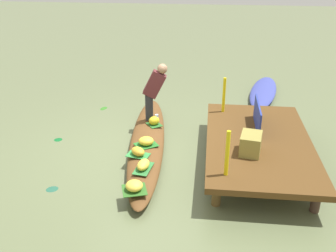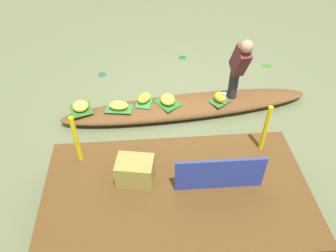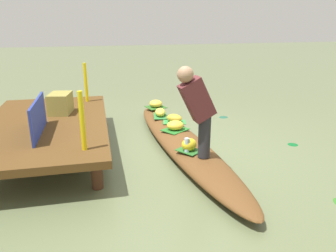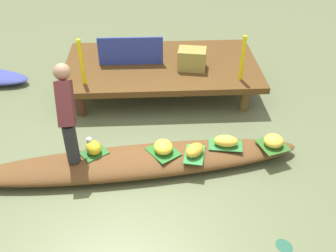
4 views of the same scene
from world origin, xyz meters
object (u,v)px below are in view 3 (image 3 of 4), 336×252
at_px(water_bottle, 187,145).
at_px(banana_bunch_1, 156,104).
at_px(banana_bunch_4, 160,112).
at_px(market_banner, 38,117).
at_px(banana_bunch_2, 174,118).
at_px(banana_bunch_3, 189,145).
at_px(vendor_boat, 183,144).
at_px(produce_crate, 60,103).
at_px(vendor_person, 197,107).
at_px(banana_bunch_0, 175,125).

bearing_deg(water_bottle, banana_bunch_1, -0.26).
distance_m(banana_bunch_4, market_banner, 2.33).
distance_m(banana_bunch_1, banana_bunch_2, 1.06).
height_order(banana_bunch_3, banana_bunch_4, banana_bunch_3).
height_order(vendor_boat, produce_crate, produce_crate).
distance_m(banana_bunch_2, banana_bunch_4, 0.46).
bearing_deg(market_banner, banana_bunch_3, -102.05).
xyz_separation_m(banana_bunch_3, produce_crate, (1.43, 1.78, 0.32)).
relative_size(vendor_boat, produce_crate, 9.78).
bearing_deg(banana_bunch_1, vendor_person, -178.66).
xyz_separation_m(banana_bunch_3, market_banner, (0.44, 1.98, 0.39)).
bearing_deg(banana_bunch_2, banana_bunch_1, 7.30).
distance_m(banana_bunch_2, banana_bunch_3, 1.28).
distance_m(vendor_boat, market_banner, 2.12).
distance_m(water_bottle, market_banner, 2.03).
distance_m(banana_bunch_0, vendor_person, 1.28).
bearing_deg(water_bottle, market_banner, 75.72).
relative_size(banana_bunch_1, banana_bunch_3, 1.16).
xyz_separation_m(banana_bunch_4, vendor_person, (-1.95, -0.09, 0.61)).
bearing_deg(vendor_person, market_banner, 71.10).
height_order(banana_bunch_2, vendor_person, vendor_person).
height_order(vendor_boat, banana_bunch_3, banana_bunch_3).
height_order(banana_bunch_1, vendor_person, vendor_person).
height_order(vendor_person, produce_crate, vendor_person).
xyz_separation_m(banana_bunch_1, produce_crate, (-0.90, 1.75, 0.33)).
xyz_separation_m(banana_bunch_4, produce_crate, (-0.28, 1.72, 0.34)).
xyz_separation_m(banana_bunch_3, water_bottle, (-0.05, 0.05, 0.01)).
relative_size(banana_bunch_4, water_bottle, 1.54).
distance_m(banana_bunch_0, banana_bunch_4, 0.83).
distance_m(vendor_boat, produce_crate, 2.11).
distance_m(vendor_boat, banana_bunch_0, 0.40).
relative_size(banana_bunch_0, banana_bunch_2, 0.99).
xyz_separation_m(banana_bunch_3, vendor_person, (-0.24, -0.02, 0.60)).
bearing_deg(banana_bunch_3, market_banner, 77.42).
height_order(banana_bunch_0, banana_bunch_3, banana_bunch_3).
distance_m(banana_bunch_1, produce_crate, 1.99).
xyz_separation_m(banana_bunch_0, banana_bunch_1, (1.44, 0.06, -0.00)).
relative_size(vendor_boat, banana_bunch_4, 13.63).
bearing_deg(banana_bunch_2, banana_bunch_3, 175.59).
bearing_deg(banana_bunch_2, vendor_person, 177.21).
distance_m(banana_bunch_0, water_bottle, 0.94).
bearing_deg(banana_bunch_3, banana_bunch_0, -1.27).
height_order(banana_bunch_0, market_banner, market_banner).
relative_size(banana_bunch_1, vendor_person, 0.22).
bearing_deg(banana_bunch_4, banana_bunch_3, -177.74).
height_order(vendor_boat, banana_bunch_0, banana_bunch_0).
bearing_deg(water_bottle, banana_bunch_0, -4.03).
distance_m(banana_bunch_3, market_banner, 2.06).
xyz_separation_m(vendor_boat, banana_bunch_2, (0.74, -0.04, 0.20)).
distance_m(vendor_boat, banana_bunch_3, 0.59).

